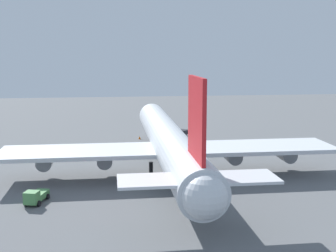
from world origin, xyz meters
name	(u,v)px	position (x,y,z in m)	size (l,w,h in m)	color
ground_plane	(168,171)	(0.00, 0.00, 0.00)	(282.24, 282.24, 0.00)	slate
cargo_airplane	(168,142)	(-0.38, 0.00, 5.75)	(70.56, 59.29, 19.12)	silver
maintenance_van	(177,131)	(35.31, -7.05, 1.23)	(4.64, 5.30, 2.47)	silver
baggage_tug	(36,196)	(-15.01, 21.61, 1.06)	(5.50, 3.30, 2.19)	#4C8C4C
safety_cone_nose	(140,138)	(31.75, 3.22, 0.42)	(0.58, 0.58, 0.83)	orange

